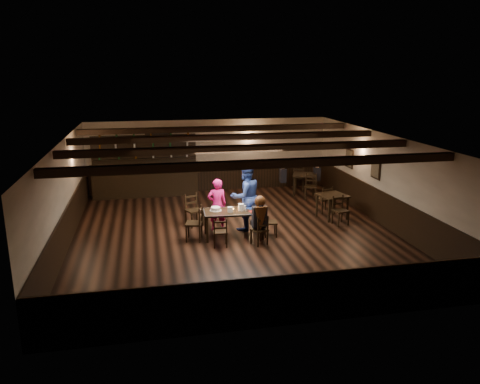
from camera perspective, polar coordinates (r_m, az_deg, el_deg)
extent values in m
plane|color=black|center=(13.30, -0.65, -5.08)|extent=(10.00, 10.00, 0.00)
cube|color=beige|center=(17.73, -3.74, 4.47)|extent=(9.00, 0.02, 2.70)
cube|color=beige|center=(8.29, 5.96, -7.82)|extent=(9.00, 0.02, 2.70)
cube|color=beige|center=(12.86, -20.76, -0.46)|extent=(0.02, 10.00, 2.70)
cube|color=beige|center=(14.42, 17.18, 1.42)|extent=(0.02, 10.00, 2.70)
cube|color=silver|center=(12.64, -0.68, 6.51)|extent=(9.00, 10.00, 0.02)
cube|color=black|center=(17.87, -3.68, 1.77)|extent=(9.00, 0.04, 1.00)
cube|color=black|center=(8.67, 5.75, -12.94)|extent=(9.00, 0.04, 1.00)
cube|color=black|center=(13.09, -20.29, -4.05)|extent=(0.04, 10.00, 1.00)
cube|color=black|center=(14.62, 16.83, -1.82)|extent=(0.04, 10.00, 1.00)
cube|color=black|center=(17.46, -9.97, 5.78)|extent=(0.90, 0.03, 1.00)
cube|color=black|center=(17.44, -9.97, 5.77)|extent=(0.80, 0.02, 0.90)
cube|color=black|center=(14.78, 16.24, 2.80)|extent=(0.03, 0.55, 0.65)
cube|color=#72664C|center=(14.77, 16.17, 2.80)|extent=(0.02, 0.45, 0.55)
cube|color=black|center=(16.46, 13.19, 4.01)|extent=(0.03, 0.55, 0.65)
cube|color=#72664C|center=(16.45, 13.13, 4.01)|extent=(0.02, 0.45, 0.55)
cube|color=black|center=(9.77, 2.66, 3.42)|extent=(8.90, 0.18, 0.18)
cube|color=black|center=(11.68, 0.25, 5.32)|extent=(8.90, 0.18, 0.18)
cube|color=black|center=(13.62, -1.48, 6.68)|extent=(8.90, 0.18, 0.18)
cube|color=black|center=(15.58, -2.79, 7.70)|extent=(8.90, 0.18, 0.18)
cube|color=black|center=(12.54, -4.03, -4.65)|extent=(0.06, 0.06, 0.71)
cube|color=black|center=(13.20, -4.24, -3.65)|extent=(0.06, 0.06, 0.71)
cube|color=black|center=(12.72, 2.77, -4.34)|extent=(0.06, 0.06, 0.71)
cube|color=black|center=(13.37, 2.23, -3.38)|extent=(0.06, 0.06, 0.71)
cube|color=black|center=(12.82, -0.81, -2.41)|extent=(1.68, 0.92, 0.04)
cube|color=#A5A8AD|center=(13.19, -1.02, -1.91)|extent=(1.63, 0.13, 0.05)
cube|color=#A5A8AD|center=(12.45, -0.58, -2.94)|extent=(1.63, 0.13, 0.05)
cube|color=#A5A8AD|center=(12.94, 2.71, -2.27)|extent=(0.08, 0.81, 0.05)
cube|color=#A5A8AD|center=(12.75, -4.37, -2.55)|extent=(0.08, 0.81, 0.05)
cube|color=black|center=(12.49, -1.73, -5.52)|extent=(0.03, 0.03, 0.38)
cube|color=black|center=(12.21, -1.64, -6.00)|extent=(0.03, 0.03, 0.38)
cube|color=black|center=(12.47, -3.19, -5.56)|extent=(0.03, 0.03, 0.38)
cube|color=black|center=(12.19, -3.13, -6.05)|extent=(0.03, 0.03, 0.38)
cube|color=black|center=(12.27, -2.43, -4.88)|extent=(0.40, 0.39, 0.04)
cube|color=black|center=(12.06, -2.40, -4.23)|extent=(0.37, 0.07, 0.40)
cube|color=black|center=(12.08, -2.40, -4.41)|extent=(0.32, 0.06, 0.04)
cube|color=black|center=(12.02, -2.41, -3.70)|extent=(0.32, 0.06, 0.04)
cube|color=black|center=(12.67, 2.52, -5.21)|extent=(0.04, 0.04, 0.38)
cube|color=black|center=(12.45, 3.37, -5.60)|extent=(0.04, 0.04, 0.38)
cube|color=black|center=(12.49, 1.36, -5.50)|extent=(0.04, 0.04, 0.38)
cube|color=black|center=(12.26, 2.20, -5.90)|extent=(0.04, 0.04, 0.38)
cube|color=black|center=(12.40, 2.37, -4.65)|extent=(0.48, 0.47, 0.04)
cube|color=black|center=(12.22, 2.81, -3.96)|extent=(0.35, 0.18, 0.40)
cube|color=black|center=(12.23, 2.81, -4.13)|extent=(0.30, 0.15, 0.04)
cube|color=black|center=(12.18, 2.82, -3.42)|extent=(0.30, 0.15, 0.04)
cube|color=black|center=(13.00, -6.29, -4.58)|extent=(0.05, 0.05, 0.46)
cube|color=black|center=(12.95, -4.70, -4.62)|extent=(0.05, 0.05, 0.46)
cube|color=black|center=(12.65, -6.55, -5.15)|extent=(0.05, 0.05, 0.46)
cube|color=black|center=(12.59, -4.92, -5.20)|extent=(0.05, 0.05, 0.46)
cube|color=black|center=(12.71, -5.64, -3.82)|extent=(0.52, 0.54, 0.04)
cube|color=black|center=(12.61, -4.86, -2.81)|extent=(0.15, 0.44, 0.48)
cube|color=black|center=(12.63, -4.85, -3.02)|extent=(0.12, 0.38, 0.05)
cube|color=black|center=(12.57, -4.87, -2.18)|extent=(0.12, 0.38, 0.05)
cube|color=black|center=(12.97, 4.46, -4.77)|extent=(0.03, 0.03, 0.38)
cube|color=black|center=(12.93, 3.14, -4.80)|extent=(0.03, 0.03, 0.38)
cube|color=black|center=(13.26, 4.27, -4.31)|extent=(0.03, 0.03, 0.38)
cube|color=black|center=(13.23, 2.98, -4.34)|extent=(0.03, 0.03, 0.38)
cube|color=black|center=(13.03, 3.73, -3.69)|extent=(0.40, 0.42, 0.04)
cube|color=black|center=(12.95, 3.09, -2.88)|extent=(0.08, 0.37, 0.40)
cube|color=black|center=(12.96, 3.08, -3.04)|extent=(0.07, 0.32, 0.04)
cube|color=black|center=(12.91, 3.09, -2.37)|extent=(0.07, 0.32, 0.04)
cube|color=black|center=(13.71, -5.89, -3.55)|extent=(0.05, 0.05, 0.45)
cube|color=black|center=(14.00, -6.63, -3.16)|extent=(0.05, 0.05, 0.45)
cube|color=black|center=(13.89, -4.53, -3.26)|extent=(0.05, 0.05, 0.45)
cube|color=black|center=(14.18, -5.29, -2.89)|extent=(0.05, 0.05, 0.45)
cube|color=black|center=(13.87, -5.61, -2.24)|extent=(0.58, 0.57, 0.04)
cube|color=black|center=(13.95, -6.01, -1.13)|extent=(0.42, 0.22, 0.47)
cube|color=black|center=(13.96, -6.00, -1.32)|extent=(0.36, 0.18, 0.05)
cube|color=black|center=(13.91, -6.02, -0.57)|extent=(0.36, 0.18, 0.05)
imported|color=#DF1676|center=(13.37, -2.81, -1.56)|extent=(0.57, 0.38, 1.52)
imported|color=navy|center=(13.36, 0.68, -0.56)|extent=(1.15, 1.03, 1.97)
cube|color=black|center=(12.47, 2.23, -3.90)|extent=(0.35, 0.35, 0.14)
cube|color=black|center=(12.27, 2.39, -2.97)|extent=(0.37, 0.22, 0.53)
cylinder|color=black|center=(12.20, 2.40, -1.89)|extent=(0.11, 0.37, 0.37)
sphere|color=#D8A384|center=(12.16, 2.41, -1.15)|extent=(0.23, 0.23, 0.23)
sphere|color=#381B0C|center=(12.12, 2.45, -1.14)|extent=(0.29, 0.29, 0.29)
cone|color=#381B0C|center=(12.15, 2.55, -3.27)|extent=(0.22, 0.22, 0.66)
cylinder|color=white|center=(12.86, -2.99, -2.24)|extent=(0.33, 0.33, 0.01)
cylinder|color=white|center=(12.84, -3.00, -2.02)|extent=(0.26, 0.26, 0.09)
cylinder|color=silver|center=(12.85, -3.00, -2.12)|extent=(0.28, 0.28, 0.04)
cylinder|color=white|center=(12.70, -1.19, -2.14)|extent=(0.15, 0.15, 0.14)
cylinder|color=white|center=(12.82, 0.13, -1.86)|extent=(0.16, 0.16, 0.19)
cylinder|color=#A5A8AD|center=(12.86, -0.82, -2.19)|extent=(0.04, 0.04, 0.03)
sphere|color=orange|center=(12.85, -0.82, -2.07)|extent=(0.03, 0.03, 0.03)
cylinder|color=silver|center=(12.80, 0.67, -2.13)|extent=(0.03, 0.03, 0.09)
cylinder|color=#A5A8AD|center=(12.73, 0.98, -2.24)|extent=(0.03, 0.03, 0.08)
cylinder|color=silver|center=(12.98, 0.57, -1.86)|extent=(0.06, 0.06, 0.10)
cube|color=maroon|center=(12.78, 1.73, -2.35)|extent=(0.29, 0.23, 0.00)
cube|color=#102150|center=(13.04, 1.39, -2.00)|extent=(0.38, 0.35, 0.00)
cube|color=black|center=(17.39, -11.40, 1.31)|extent=(3.75, 0.60, 1.10)
cube|color=black|center=(17.27, -11.50, 3.16)|extent=(3.95, 0.70, 0.05)
cube|color=black|center=(17.54, -11.50, 3.26)|extent=(3.75, 0.10, 2.20)
cube|color=black|center=(17.39, -11.54, 4.00)|extent=(3.65, 0.22, 0.03)
cube|color=black|center=(17.33, -11.60, 5.13)|extent=(3.65, 0.22, 0.03)
cube|color=black|center=(17.28, -11.66, 6.28)|extent=(3.65, 0.22, 0.03)
cube|color=black|center=(14.73, 11.22, -0.40)|extent=(0.97, 0.97, 0.04)
cube|color=black|center=(14.39, 10.81, -2.31)|extent=(0.05, 0.05, 0.71)
cube|color=black|center=(14.91, 9.36, -1.63)|extent=(0.05, 0.05, 0.71)
cube|color=black|center=(14.77, 12.95, -1.98)|extent=(0.05, 0.05, 0.71)
cube|color=black|center=(15.28, 11.46, -1.33)|extent=(0.05, 0.05, 0.71)
cube|color=black|center=(17.43, 7.89, 2.10)|extent=(1.09, 1.09, 0.04)
cube|color=black|center=(17.19, 6.64, 0.68)|extent=(0.05, 0.05, 0.71)
cube|color=black|center=(17.87, 6.78, 1.22)|extent=(0.05, 0.05, 0.71)
cube|color=black|center=(17.17, 8.95, 0.58)|extent=(0.05, 0.05, 0.71)
cube|color=black|center=(17.84, 9.00, 1.12)|extent=(0.05, 0.05, 0.71)
cube|color=black|center=(17.29, 5.25, 2.04)|extent=(0.24, 0.36, 0.50)
sphere|color=#D8A384|center=(17.22, 5.27, 3.13)|extent=(0.19, 0.19, 0.19)
sphere|color=black|center=(17.21, 5.28, 3.23)|extent=(0.20, 0.20, 0.20)
cube|color=black|center=(17.71, 9.35, 2.17)|extent=(0.23, 0.35, 0.48)
sphere|color=#D8A384|center=(17.64, 9.40, 3.20)|extent=(0.18, 0.18, 0.18)
sphere|color=black|center=(17.64, 9.40, 3.29)|extent=(0.19, 0.19, 0.19)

